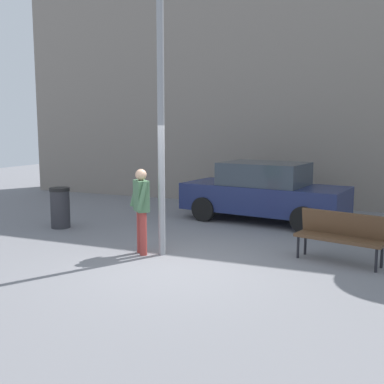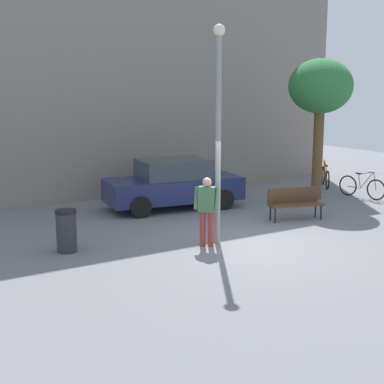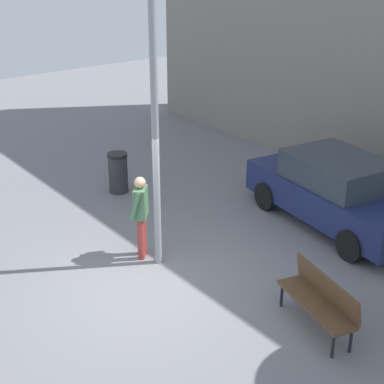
# 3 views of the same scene
# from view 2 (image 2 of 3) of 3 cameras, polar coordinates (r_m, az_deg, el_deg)

# --- Properties ---
(ground_plane) EXTENTS (36.00, 36.00, 0.00)m
(ground_plane) POSITION_cam_2_polar(r_m,az_deg,el_deg) (13.53, 6.23, -5.44)
(ground_plane) COLOR slate
(building_facade) EXTENTS (18.38, 2.00, 9.42)m
(building_facade) POSITION_cam_2_polar(r_m,az_deg,el_deg) (20.00, -8.18, 13.44)
(building_facade) COLOR gray
(building_facade) RESTS_ON ground_plane
(lamppost) EXTENTS (0.28, 0.28, 5.18)m
(lamppost) POSITION_cam_2_polar(r_m,az_deg,el_deg) (13.14, 2.74, 7.38)
(lamppost) COLOR gray
(lamppost) RESTS_ON ground_plane
(person_by_lamppost) EXTENTS (0.58, 0.58, 1.67)m
(person_by_lamppost) POSITION_cam_2_polar(r_m,az_deg,el_deg) (13.12, 1.54, -1.54)
(person_by_lamppost) COLOR #9E3833
(person_by_lamppost) RESTS_ON ground_plane
(park_bench) EXTENTS (1.67, 0.87, 0.92)m
(park_bench) POSITION_cam_2_polar(r_m,az_deg,el_deg) (16.12, 10.56, -0.90)
(park_bench) COLOR #513823
(park_bench) RESTS_ON ground_plane
(plaza_tree) EXTENTS (2.11, 2.11, 4.68)m
(plaza_tree) POSITION_cam_2_polar(r_m,az_deg,el_deg) (18.98, 13.11, 10.31)
(plaza_tree) COLOR brown
(plaza_tree) RESTS_ON ground_plane
(bicycle_silver) EXTENTS (0.34, 1.79, 0.97)m
(bicycle_silver) POSITION_cam_2_polar(r_m,az_deg,el_deg) (19.82, 17.13, 0.52)
(bicycle_silver) COLOR black
(bicycle_silver) RESTS_ON ground_plane
(bicycle_orange) EXTENTS (1.12, 1.48, 0.97)m
(bicycle_orange) POSITION_cam_2_polar(r_m,az_deg,el_deg) (21.63, 13.58, 1.54)
(bicycle_orange) COLOR black
(bicycle_orange) RESTS_ON ground_plane
(parked_car_navy) EXTENTS (4.40, 2.29, 1.55)m
(parked_car_navy) POSITION_cam_2_polar(r_m,az_deg,el_deg) (17.26, -1.93, 0.84)
(parked_car_navy) COLOR navy
(parked_car_navy) RESTS_ON ground_plane
(trash_bin) EXTENTS (0.49, 0.49, 0.99)m
(trash_bin) POSITION_cam_2_polar(r_m,az_deg,el_deg) (13.11, -12.83, -3.91)
(trash_bin) COLOR #2D2D33
(trash_bin) RESTS_ON ground_plane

